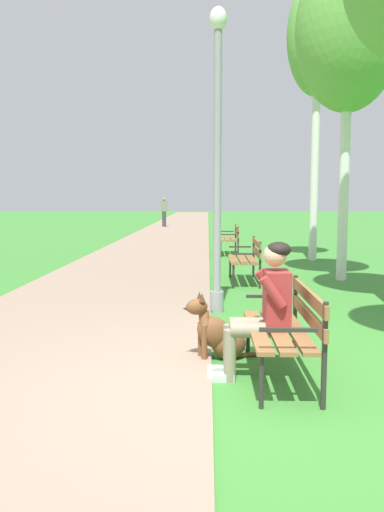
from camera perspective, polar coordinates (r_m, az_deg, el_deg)
ground_plane at (r=4.63m, az=5.96°, el=-14.47°), size 120.00×120.00×0.00m
paved_path at (r=28.41m, az=-1.65°, el=3.06°), size 3.41×60.00×0.04m
park_bench_near at (r=4.86m, az=10.28°, el=-7.20°), size 0.55×1.50×0.85m
park_bench_mid at (r=10.24m, az=5.99°, el=-0.03°), size 0.55×1.50×0.85m
park_bench_far at (r=15.23m, az=4.19°, el=2.07°), size 0.55×1.50×0.85m
person_seated_on_near_bench at (r=4.81m, az=7.84°, el=-5.23°), size 0.74×0.49×1.25m
dog_brown at (r=5.40m, az=2.95°, el=-8.48°), size 0.81×0.42×0.71m
lamp_post_near at (r=7.50m, az=2.77°, el=10.48°), size 0.24×0.24×4.22m
birch_tree_third at (r=11.31m, az=16.59°, el=22.32°), size 2.02×2.02×6.40m
birch_tree_fourth at (r=14.71m, az=13.45°, el=21.77°), size 1.56×1.48×7.19m
pedestrian_distant at (r=29.30m, az=-3.04°, el=4.76°), size 0.32×0.22×1.65m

